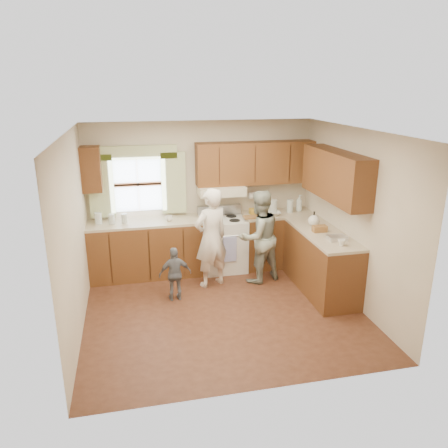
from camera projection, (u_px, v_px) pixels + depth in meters
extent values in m
plane|color=#422314|center=(223.00, 310.00, 6.19)|extent=(3.80, 3.80, 0.00)
plane|color=white|center=(223.00, 131.00, 5.43)|extent=(3.80, 3.80, 0.00)
plane|color=beige|center=(201.00, 195.00, 7.44)|extent=(3.80, 0.00, 3.80)
plane|color=beige|center=(262.00, 282.00, 4.18)|extent=(3.80, 0.00, 3.80)
plane|color=beige|center=(74.00, 236.00, 5.42)|extent=(0.00, 3.50, 3.50)
plane|color=beige|center=(354.00, 217.00, 6.20)|extent=(0.00, 3.50, 3.50)
cube|color=#47230F|center=(146.00, 250.00, 7.20)|extent=(1.82, 0.60, 0.90)
cube|color=#47230F|center=(277.00, 240.00, 7.67)|extent=(1.22, 0.60, 0.90)
cube|color=#462110|center=(321.00, 262.00, 6.68)|extent=(0.60, 1.65, 0.90)
cube|color=#BFAA8F|center=(144.00, 223.00, 7.06)|extent=(1.82, 0.60, 0.04)
cube|color=#BFAA8F|center=(278.00, 214.00, 7.52)|extent=(1.22, 0.60, 0.04)
cube|color=#BFAA8F|center=(323.00, 234.00, 6.54)|extent=(0.60, 1.65, 0.04)
cube|color=#47230F|center=(255.00, 163.00, 7.30)|extent=(2.00, 0.33, 0.70)
cube|color=#462110|center=(91.00, 169.00, 6.76)|extent=(0.30, 0.33, 0.70)
cube|color=#462110|center=(336.00, 175.00, 6.30)|extent=(0.33, 1.65, 0.70)
cube|color=beige|center=(221.00, 190.00, 7.25)|extent=(0.76, 0.45, 0.15)
cube|color=silver|center=(138.00, 184.00, 7.13)|extent=(0.90, 0.03, 0.90)
cube|color=#FFE24B|center=(101.00, 186.00, 6.96)|extent=(0.40, 0.05, 1.02)
cube|color=#FFE24B|center=(174.00, 183.00, 7.20)|extent=(0.40, 0.05, 1.02)
cube|color=#FFE24B|center=(136.00, 153.00, 6.92)|extent=(1.30, 0.05, 0.22)
cylinder|color=white|center=(256.00, 195.00, 7.55)|extent=(0.27, 0.12, 0.12)
imported|color=silver|center=(169.00, 218.00, 7.06)|extent=(0.13, 0.13, 0.09)
imported|color=silver|center=(299.00, 203.00, 7.60)|extent=(0.16, 0.16, 0.28)
imported|color=silver|center=(274.00, 213.00, 7.39)|extent=(0.23, 0.23, 0.06)
imported|color=silver|center=(342.00, 243.00, 5.97)|extent=(0.11, 0.11, 0.09)
cylinder|color=silver|center=(98.00, 218.00, 6.91)|extent=(0.11, 0.11, 0.18)
cylinder|color=silver|center=(112.00, 219.00, 6.90)|extent=(0.09, 0.09, 0.16)
cube|color=olive|center=(251.00, 217.00, 7.24)|extent=(0.26, 0.20, 0.02)
cube|color=gold|center=(255.00, 211.00, 7.44)|extent=(0.18, 0.12, 0.10)
cylinder|color=silver|center=(273.00, 207.00, 7.45)|extent=(0.14, 0.14, 0.24)
cylinder|color=silver|center=(290.00, 206.00, 7.53)|extent=(0.11, 0.11, 0.22)
sphere|color=silver|center=(314.00, 221.00, 6.79)|extent=(0.18, 0.18, 0.18)
cube|color=olive|center=(320.00, 229.00, 6.54)|extent=(0.21, 0.11, 0.10)
cube|color=silver|center=(337.00, 238.00, 6.21)|extent=(0.26, 0.18, 0.06)
cylinder|color=silver|center=(124.00, 219.00, 6.93)|extent=(0.09, 0.09, 0.16)
cube|color=silver|center=(222.00, 244.00, 7.44)|extent=(0.76, 0.64, 0.90)
cube|color=#B7B7BC|center=(219.00, 210.00, 7.52)|extent=(0.76, 0.10, 0.16)
cylinder|color=#B7B7BC|center=(227.00, 237.00, 7.07)|extent=(0.68, 0.03, 0.03)
cube|color=#4D51B4|center=(230.00, 249.00, 7.13)|extent=(0.22, 0.02, 0.42)
cylinder|color=black|center=(211.00, 217.00, 7.38)|extent=(0.18, 0.18, 0.01)
cylinder|color=black|center=(231.00, 216.00, 7.45)|extent=(0.18, 0.18, 0.01)
cylinder|color=black|center=(213.00, 222.00, 7.15)|extent=(0.18, 0.18, 0.01)
cylinder|color=black|center=(235.00, 220.00, 7.22)|extent=(0.18, 0.18, 0.01)
imported|color=silver|center=(211.00, 238.00, 6.74)|extent=(0.68, 0.57, 1.58)
imported|color=#264534|center=(259.00, 237.00, 6.91)|extent=(0.88, 0.78, 1.50)
imported|color=slate|center=(175.00, 274.00, 6.38)|extent=(0.49, 0.23, 0.82)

